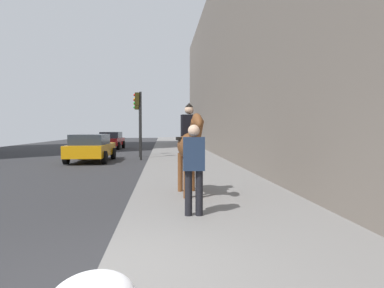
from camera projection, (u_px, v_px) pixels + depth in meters
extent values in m
cube|color=slate|center=(276.00, 279.00, 3.89)|extent=(120.00, 4.06, 0.12)
ellipsoid|color=brown|center=(189.00, 146.00, 8.49)|extent=(1.55, 0.71, 0.66)
cylinder|color=brown|center=(200.00, 177.00, 8.11)|extent=(0.13, 0.13, 1.00)
cylinder|color=brown|center=(186.00, 177.00, 8.05)|extent=(0.13, 0.13, 1.00)
cylinder|color=brown|center=(192.00, 172.00, 8.99)|extent=(0.13, 0.13, 1.00)
cylinder|color=brown|center=(180.00, 172.00, 8.93)|extent=(0.13, 0.13, 1.00)
cylinder|color=brown|center=(196.00, 132.00, 7.72)|extent=(0.66, 0.34, 0.68)
ellipsoid|color=brown|center=(198.00, 121.00, 7.50)|extent=(0.65, 0.28, 0.49)
cylinder|color=black|center=(185.00, 148.00, 9.19)|extent=(0.29, 0.13, 0.55)
cube|color=black|center=(189.00, 139.00, 8.53)|extent=(0.50, 0.64, 0.08)
cube|color=black|center=(189.00, 126.00, 8.52)|extent=(0.32, 0.41, 0.55)
sphere|color=#D8AD8C|center=(189.00, 110.00, 8.50)|extent=(0.22, 0.22, 0.22)
cone|color=black|center=(189.00, 105.00, 8.49)|extent=(0.22, 0.22, 0.10)
cylinder|color=black|center=(188.00, 193.00, 6.45)|extent=(0.14, 0.14, 0.85)
cylinder|color=black|center=(199.00, 193.00, 6.46)|extent=(0.14, 0.14, 0.85)
cube|color=#1E2D47|center=(194.00, 154.00, 6.42)|extent=(0.28, 0.41, 0.62)
sphere|color=#D8AD8C|center=(194.00, 131.00, 6.40)|extent=(0.22, 0.22, 0.22)
cube|color=maroon|center=(111.00, 142.00, 29.14)|extent=(4.07, 1.91, 0.60)
cube|color=#262D38|center=(111.00, 135.00, 29.35)|extent=(2.24, 1.62, 0.52)
cylinder|color=black|center=(119.00, 146.00, 27.95)|extent=(0.65, 0.25, 0.64)
cylinder|color=black|center=(97.00, 146.00, 27.88)|extent=(0.65, 0.25, 0.64)
cylinder|color=black|center=(123.00, 145.00, 30.42)|extent=(0.65, 0.25, 0.64)
cylinder|color=black|center=(104.00, 145.00, 30.35)|extent=(0.65, 0.25, 0.64)
cube|color=orange|center=(91.00, 150.00, 18.16)|extent=(4.34, 1.92, 0.60)
cube|color=#262D38|center=(90.00, 139.00, 17.87)|extent=(2.49, 1.66, 0.52)
cylinder|color=black|center=(80.00, 154.00, 19.44)|extent=(0.64, 0.23, 0.64)
cylinder|color=black|center=(113.00, 154.00, 19.56)|extent=(0.64, 0.23, 0.64)
cylinder|color=black|center=(66.00, 158.00, 16.78)|extent=(0.64, 0.23, 0.64)
cylinder|color=black|center=(105.00, 158.00, 16.90)|extent=(0.64, 0.23, 0.64)
cylinder|color=black|center=(141.00, 126.00, 18.92)|extent=(0.12, 0.12, 3.75)
cube|color=#2D280C|center=(137.00, 99.00, 18.84)|extent=(0.20, 0.24, 0.70)
sphere|color=red|center=(135.00, 95.00, 18.82)|extent=(0.14, 0.14, 0.14)
sphere|color=orange|center=(135.00, 99.00, 18.83)|extent=(0.14, 0.14, 0.14)
sphere|color=green|center=(135.00, 103.00, 18.84)|extent=(0.14, 0.14, 0.14)
cylinder|color=black|center=(140.00, 127.00, 20.85)|extent=(0.12, 0.12, 3.63)
cube|color=#2D280C|center=(137.00, 104.00, 20.77)|extent=(0.20, 0.24, 0.70)
sphere|color=red|center=(134.00, 100.00, 20.75)|extent=(0.14, 0.14, 0.14)
sphere|color=orange|center=(134.00, 104.00, 20.76)|extent=(0.14, 0.14, 0.14)
sphere|color=green|center=(135.00, 107.00, 20.77)|extent=(0.14, 0.14, 0.14)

